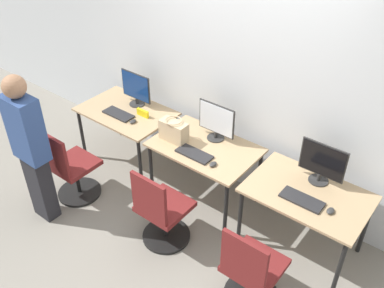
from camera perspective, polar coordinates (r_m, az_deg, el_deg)
name	(u,v)px	position (r m, az deg, el deg)	size (l,w,h in m)	color
ground_plane	(184,215)	(4.61, -1.12, -9.48)	(20.00, 20.00, 0.00)	gray
wall_back	(235,67)	(4.36, 5.78, 10.12)	(12.00, 0.05, 2.80)	silver
desk_left	(126,116)	(5.05, -8.73, 3.68)	(1.08, 0.72, 0.70)	tan
monitor_left	(136,89)	(5.02, -7.49, 7.33)	(0.43, 0.18, 0.40)	#2D2D2D
keyboard_left	(118,114)	(4.94, -9.78, 3.96)	(0.38, 0.16, 0.02)	#262628
mouse_left	(133,121)	(4.77, -7.87, 3.00)	(0.06, 0.09, 0.03)	#333333
office_chair_left	(71,171)	(4.78, -15.83, -3.45)	(0.48, 0.48, 0.88)	black
person_left	(30,146)	(4.34, -20.77, -0.25)	(0.36, 0.21, 1.63)	#232328
desk_center	(205,152)	(4.41, 1.73, -1.11)	(1.08, 0.72, 0.70)	tan
monitor_center	(216,121)	(4.38, 3.27, 3.03)	(0.43, 0.18, 0.40)	#2D2D2D
keyboard_center	(194,154)	(4.25, 0.30, -1.31)	(0.38, 0.16, 0.02)	#262628
mouse_center	(213,164)	(4.11, 2.83, -2.71)	(0.06, 0.09, 0.03)	#333333
office_chair_center	(161,214)	(4.12, -4.09, -9.27)	(0.48, 0.48, 0.88)	black
desk_right	(307,199)	(4.00, 15.05, -7.11)	(1.08, 0.72, 0.70)	tan
monitor_right	(322,163)	(3.98, 16.96, -2.43)	(0.43, 0.18, 0.40)	#2D2D2D
keyboard_right	(302,200)	(3.86, 14.44, -7.19)	(0.38, 0.16, 0.02)	#262628
mouse_right	(331,211)	(3.81, 17.99, -8.48)	(0.06, 0.09, 0.03)	#333333
office_chair_right	(251,274)	(3.69, 7.85, -16.76)	(0.48, 0.48, 0.88)	black
handbag	(174,131)	(4.40, -2.45, 1.78)	(0.30, 0.18, 0.25)	tan
placard_left	(143,113)	(4.87, -6.59, 4.13)	(0.16, 0.03, 0.08)	yellow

